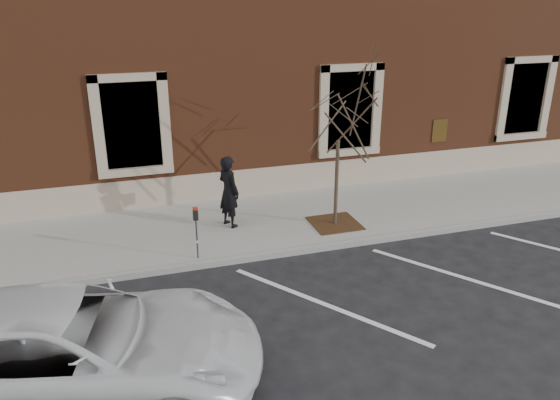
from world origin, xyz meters
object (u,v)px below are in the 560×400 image
object	(u,v)px
white_truck	(67,349)
parking_meter	(196,223)
sapling	(339,116)
man	(229,192)

from	to	relation	value
white_truck	parking_meter	bearing A→B (deg)	-22.23
sapling	parking_meter	bearing A→B (deg)	-167.07
man	white_truck	bearing A→B (deg)	118.61
parking_meter	man	bearing A→B (deg)	34.59
man	white_truck	xyz separation A→B (m)	(-3.49, -5.03, -0.26)
parking_meter	sapling	bearing A→B (deg)	-7.87
parking_meter	sapling	xyz separation A→B (m)	(3.56, 0.82, 1.89)
sapling	white_truck	distance (m)	7.68
white_truck	man	bearing A→B (deg)	-22.15
sapling	white_truck	size ratio (longest dim) A/B	0.69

